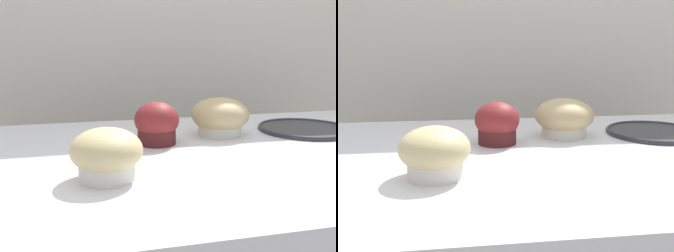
# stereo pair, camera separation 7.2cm
# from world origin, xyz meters

# --- Properties ---
(wall_back) EXTENTS (3.20, 0.10, 1.80)m
(wall_back) POSITION_xyz_m (0.00, 0.60, 0.90)
(wall_back) COLOR beige
(wall_back) RESTS_ON ground
(muffin_front_center) EXTENTS (0.11, 0.11, 0.08)m
(muffin_front_center) POSITION_xyz_m (-0.24, -0.11, 0.97)
(muffin_front_center) COLOR white
(muffin_front_center) RESTS_ON display_counter
(muffin_back_left) EXTENTS (0.12, 0.12, 0.08)m
(muffin_back_left) POSITION_xyz_m (0.02, 0.11, 0.97)
(muffin_back_left) COLOR silver
(muffin_back_left) RESTS_ON display_counter
(muffin_back_right) EXTENTS (0.09, 0.09, 0.08)m
(muffin_back_right) POSITION_xyz_m (-0.13, 0.07, 0.97)
(muffin_back_right) COLOR #4E1B1C
(muffin_back_right) RESTS_ON display_counter
(serving_plate) EXTENTS (0.21, 0.21, 0.01)m
(serving_plate) POSITION_xyz_m (0.22, 0.11, 0.93)
(serving_plate) COLOR #2D2D33
(serving_plate) RESTS_ON display_counter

